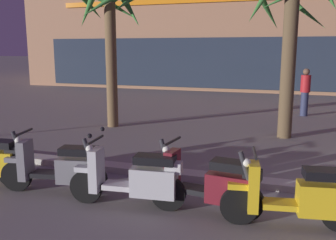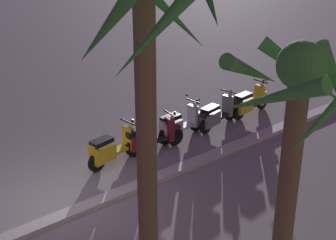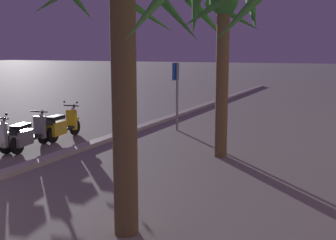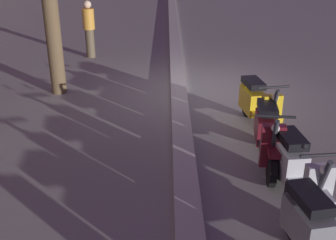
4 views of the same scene
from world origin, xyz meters
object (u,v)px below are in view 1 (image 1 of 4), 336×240
Objects in this scene: scooter_grey_second_in_line at (61,168)px; scooter_silver_mid_front at (135,179)px; palm_tree_mid_walkway at (291,14)px; pedestrian_strolling_near_curb at (305,91)px; palm_tree_near_sign at (110,16)px; scooter_maroon_mid_rear at (211,184)px; scooter_yellow_far_back at (301,196)px.

scooter_grey_second_in_line is 1.00× the size of scooter_silver_mid_front.
scooter_silver_mid_front is at bearing -110.39° from palm_tree_mid_walkway.
palm_tree_near_sign is at bearing -145.97° from pedestrian_strolling_near_curb.
scooter_maroon_mid_rear is 0.41× the size of palm_tree_near_sign.
scooter_yellow_far_back is at bearing -3.98° from scooter_maroon_mid_rear.
scooter_maroon_mid_rear is at bearing -99.64° from palm_tree_mid_walkway.
scooter_silver_mid_front reaches higher than scooter_grey_second_in_line.
scooter_yellow_far_back is at bearing 1.54° from scooter_silver_mid_front.
scooter_silver_mid_front is (1.39, -0.14, 0.01)m from scooter_grey_second_in_line.
palm_tree_mid_walkway reaches higher than scooter_silver_mid_front.
scooter_grey_second_in_line is at bearing -179.79° from scooter_maroon_mid_rear.
scooter_yellow_far_back is 0.41× the size of palm_tree_near_sign.
palm_tree_mid_walkway is (2.04, 5.49, 2.80)m from scooter_silver_mid_front.
scooter_silver_mid_front is 1.08× the size of pedestrian_strolling_near_curb.
palm_tree_near_sign reaches higher than pedestrian_strolling_near_curb.
scooter_yellow_far_back is 9.15m from pedestrian_strolling_near_curb.
palm_tree_near_sign is at bearing 135.68° from scooter_yellow_far_back.
palm_tree_mid_walkway is (-0.32, 5.42, 2.80)m from scooter_yellow_far_back.
scooter_maroon_mid_rear is (1.13, 0.15, -0.00)m from scooter_silver_mid_front.
scooter_yellow_far_back is (1.23, -0.09, 0.00)m from scooter_maroon_mid_rear.
scooter_maroon_mid_rear is at bearing 0.21° from scooter_grey_second_in_line.
palm_tree_mid_walkway reaches higher than scooter_maroon_mid_rear.
scooter_maroon_mid_rear is at bearing 7.50° from scooter_silver_mid_front.
scooter_maroon_mid_rear is 1.08× the size of pedestrian_strolling_near_curb.
scooter_grey_second_in_line is 1.00× the size of scooter_maroon_mid_rear.
palm_tree_near_sign reaches higher than scooter_yellow_far_back.
palm_tree_near_sign reaches higher than scooter_grey_second_in_line.
scooter_grey_second_in_line is 6.95m from palm_tree_mid_walkway.
pedestrian_strolling_near_curb reaches higher than scooter_yellow_far_back.
scooter_grey_second_in_line is at bearing 174.25° from scooter_silver_mid_front.
scooter_maroon_mid_rear is at bearing -99.56° from pedestrian_strolling_near_curb.
scooter_grey_second_in_line is 6.18m from palm_tree_near_sign.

